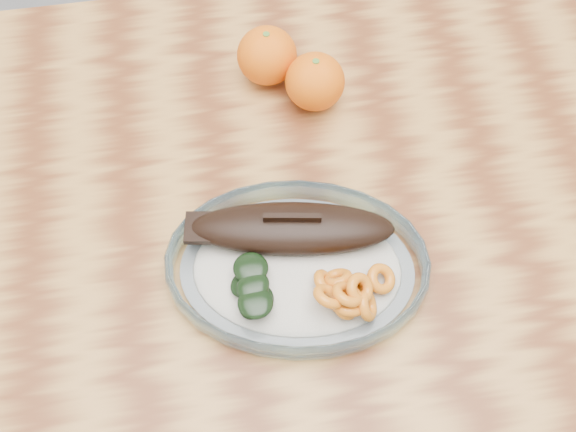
{
  "coord_description": "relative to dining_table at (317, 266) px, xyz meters",
  "views": [
    {
      "loc": [
        -0.1,
        -0.4,
        1.44
      ],
      "look_at": [
        -0.03,
        0.0,
        0.77
      ],
      "focal_mm": 45.0,
      "sensor_mm": 36.0,
      "label": 1
    }
  ],
  "objects": [
    {
      "name": "ground",
      "position": [
        0.0,
        0.0,
        -0.65
      ],
      "size": [
        3.0,
        3.0,
        0.0
      ],
      "primitive_type": "plane",
      "color": "slate",
      "rests_on": "ground"
    },
    {
      "name": "dining_table",
      "position": [
        0.0,
        0.0,
        0.0
      ],
      "size": [
        1.2,
        0.8,
        0.75
      ],
      "color": "brown",
      "rests_on": "ground"
    },
    {
      "name": "plated_meal",
      "position": [
        -0.03,
        -0.05,
        0.12
      ],
      "size": [
        0.58,
        0.58,
        0.08
      ],
      "rotation": [
        0.0,
        0.0,
        -0.2
      ],
      "color": "white",
      "rests_on": "dining_table"
    },
    {
      "name": "orange_left",
      "position": [
        -0.02,
        0.23,
        0.14
      ],
      "size": [
        0.07,
        0.07,
        0.07
      ],
      "primitive_type": "sphere",
      "color": "#E15504",
      "rests_on": "dining_table"
    },
    {
      "name": "orange_right",
      "position": [
        0.03,
        0.18,
        0.13
      ],
      "size": [
        0.07,
        0.07,
        0.07
      ],
      "primitive_type": "sphere",
      "color": "#E15504",
      "rests_on": "dining_table"
    }
  ]
}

